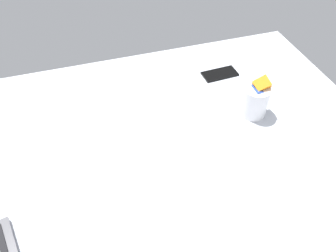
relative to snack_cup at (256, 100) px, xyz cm
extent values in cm
cube|color=#B7BCC6|center=(51.50, 21.18, -15.13)|extent=(180.00, 140.00, 18.00)
cylinder|color=silver|center=(0.15, 0.04, -0.63)|extent=(9.00, 9.00, 11.00)
cube|color=red|center=(0.21, 1.13, -2.89)|extent=(6.58, 6.41, 4.97)
cube|color=orange|center=(0.08, -0.20, -0.80)|extent=(7.72, 7.06, 6.56)
cube|color=orange|center=(0.24, -0.01, 1.29)|extent=(7.52, 7.63, 3.94)
cube|color=blue|center=(-0.45, 0.09, 3.38)|extent=(5.25, 4.66, 4.35)
cube|color=orange|center=(-1.68, -0.94, 5.47)|extent=(6.66, 5.46, 6.78)
cube|color=black|center=(1.93, -24.88, -5.73)|extent=(14.33, 7.51, 0.80)
camera|label=1|loc=(56.57, 78.69, 77.59)|focal=37.30mm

